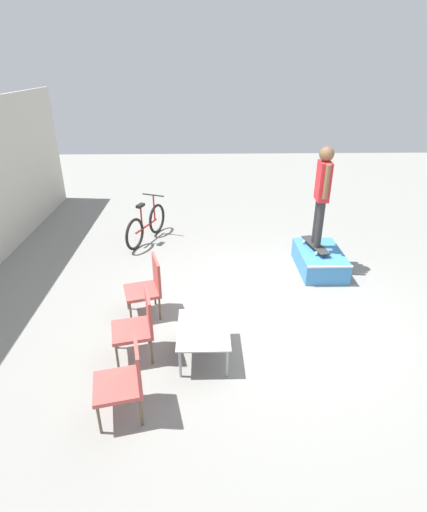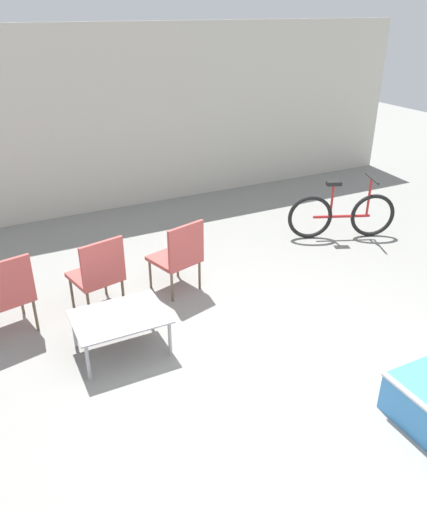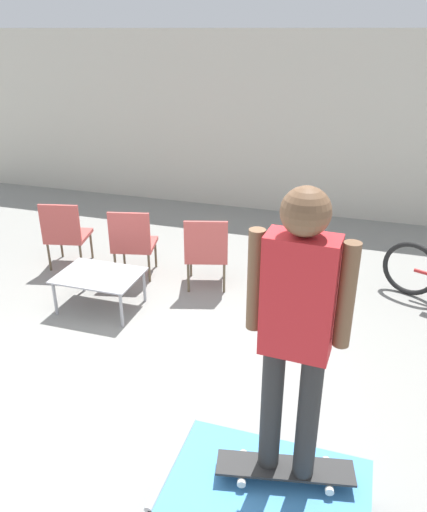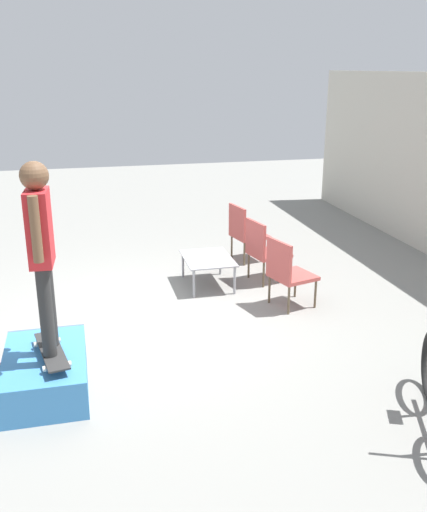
{
  "view_description": "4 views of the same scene",
  "coord_description": "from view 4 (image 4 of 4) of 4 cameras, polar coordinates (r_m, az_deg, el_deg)",
  "views": [
    {
      "loc": [
        -5.3,
        0.99,
        3.61
      ],
      "look_at": [
        0.17,
        0.85,
        0.92
      ],
      "focal_mm": 28.0,
      "sensor_mm": 36.0,
      "label": 1
    },
    {
      "loc": [
        -2.04,
        -3.16,
        3.23
      ],
      "look_at": [
        0.01,
        0.93,
        0.92
      ],
      "focal_mm": 35.0,
      "sensor_mm": 36.0,
      "label": 2
    },
    {
      "loc": [
        1.78,
        -3.44,
        2.99
      ],
      "look_at": [
        0.37,
        1.02,
        0.85
      ],
      "focal_mm": 35.0,
      "sensor_mm": 36.0,
      "label": 3
    },
    {
      "loc": [
        6.68,
        -0.74,
        3.08
      ],
      "look_at": [
        0.25,
        0.8,
        0.88
      ],
      "focal_mm": 40.0,
      "sensor_mm": 36.0,
      "label": 4
    }
  ],
  "objects": [
    {
      "name": "patio_chair_center",
      "position": [
        8.48,
        5.03,
        0.77
      ],
      "size": [
        0.62,
        0.62,
        0.94
      ],
      "rotation": [
        0.0,
        0.0,
        3.37
      ],
      "color": "brown",
      "rests_on": "ground_plane"
    },
    {
      "name": "person_skater",
      "position": [
        5.39,
        -16.89,
        1.31
      ],
      "size": [
        0.57,
        0.26,
        1.82
      ],
      "rotation": [
        0.0,
        0.0,
        -0.06
      ],
      "color": "#2D2D2D",
      "rests_on": "skateboard_on_ramp"
    },
    {
      "name": "coffee_table",
      "position": [
        8.33,
        -0.58,
        -0.44
      ],
      "size": [
        0.93,
        0.69,
        0.43
      ],
      "color": "#9E9EA3",
      "rests_on": "ground_plane"
    },
    {
      "name": "skateboard_on_ramp",
      "position": [
        5.8,
        -15.88,
        -9.11
      ],
      "size": [
        0.88,
        0.37,
        0.07
      ],
      "rotation": [
        0.0,
        0.0,
        0.2
      ],
      "color": "#2D2D2D",
      "rests_on": "skate_ramp_box"
    },
    {
      "name": "ground_plane",
      "position": [
        7.39,
        -6.55,
        -6.33
      ],
      "size": [
        24.0,
        24.0,
        0.0
      ],
      "primitive_type": "plane",
      "color": "gray"
    },
    {
      "name": "patio_chair_right",
      "position": [
        7.6,
        7.38,
        -1.44
      ],
      "size": [
        0.64,
        0.64,
        0.94
      ],
      "rotation": [
        0.0,
        0.0,
        3.42
      ],
      "color": "brown",
      "rests_on": "ground_plane"
    },
    {
      "name": "patio_chair_left",
      "position": [
        9.39,
        3.14,
        2.55
      ],
      "size": [
        0.62,
        0.62,
        0.94
      ],
      "rotation": [
        0.0,
        0.0,
        3.36
      ],
      "color": "brown",
      "rests_on": "ground_plane"
    },
    {
      "name": "skate_ramp_box",
      "position": [
        6.02,
        -16.42,
        -11.06
      ],
      "size": [
        1.29,
        0.8,
        0.41
      ],
      "color": "#3D84C6",
      "rests_on": "ground_plane"
    }
  ]
}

